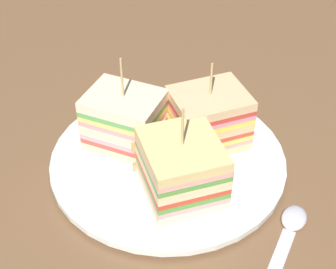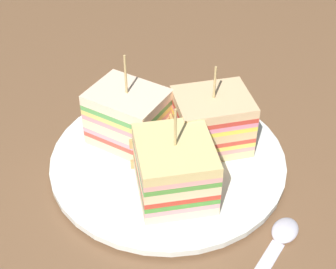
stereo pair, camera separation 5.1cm
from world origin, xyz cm
name	(u,v)px [view 1 (the left image)]	position (x,y,z in cm)	size (l,w,h in cm)	color
ground_plane	(168,171)	(0.00, 0.00, -0.90)	(98.23, 83.27, 1.80)	brown
plate	(168,160)	(0.00, 0.00, 0.76)	(24.58, 24.58, 1.25)	silver
sandwich_wedge_0	(208,118)	(-3.54, 3.49, 4.29)	(9.38, 9.79, 9.74)	#E8C889
sandwich_wedge_1	(125,120)	(-1.07, -4.85, 4.33)	(7.09, 8.54, 10.55)	beige
sandwich_wedge_2	(181,168)	(4.37, 2.37, 4.19)	(10.15, 9.90, 9.94)	beige
chip_pile	(166,153)	(0.24, -0.18, 1.89)	(8.41, 5.96, 1.29)	#DDC064
spoon	(288,233)	(6.60, 12.95, 0.39)	(13.37, 4.52, 1.00)	silver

